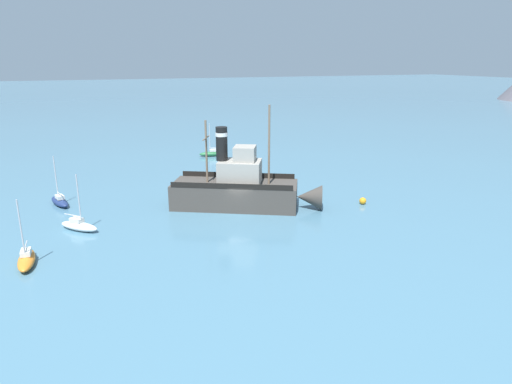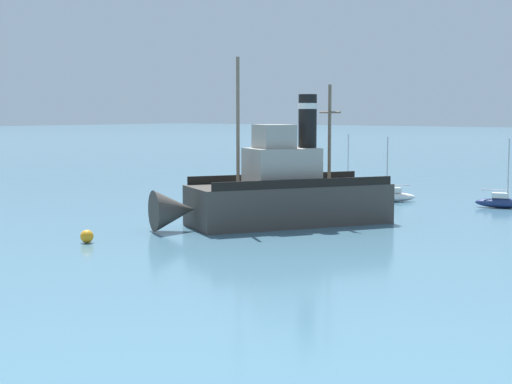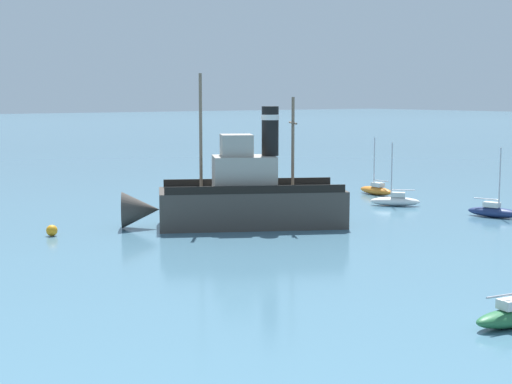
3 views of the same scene
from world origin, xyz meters
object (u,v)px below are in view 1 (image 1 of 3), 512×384
at_px(sailboat_orange, 26,259).
at_px(mooring_buoy, 363,201).
at_px(old_tugboat, 241,189).
at_px(sailboat_navy, 60,201).
at_px(sailboat_green, 212,153).
at_px(sailboat_white, 79,225).

height_order(sailboat_orange, mooring_buoy, sailboat_orange).
relative_size(old_tugboat, sailboat_navy, 2.91).
bearing_deg(sailboat_green, sailboat_white, -37.60).
bearing_deg(sailboat_green, mooring_buoy, 14.21).
bearing_deg(old_tugboat, sailboat_navy, -113.77).
distance_m(sailboat_navy, sailboat_orange, 14.00).
distance_m(sailboat_white, sailboat_orange, 6.84).
bearing_deg(mooring_buoy, old_tugboat, -108.23).
bearing_deg(mooring_buoy, sailboat_green, -165.79).
height_order(sailboat_orange, sailboat_green, same).
bearing_deg(old_tugboat, sailboat_green, 169.73).
height_order(sailboat_navy, mooring_buoy, sailboat_navy).
xyz_separation_m(sailboat_white, sailboat_navy, (-8.04, -1.55, 0.00)).
bearing_deg(sailboat_white, mooring_buoy, 83.54).
distance_m(old_tugboat, sailboat_white, 14.99).
height_order(sailboat_green, mooring_buoy, sailboat_green).
bearing_deg(sailboat_green, sailboat_navy, -50.77).
bearing_deg(sailboat_orange, sailboat_green, 143.40).
xyz_separation_m(sailboat_white, sailboat_orange, (5.80, -3.63, 0.00)).
bearing_deg(sailboat_green, old_tugboat, -10.27).
relative_size(sailboat_orange, sailboat_green, 1.00).
bearing_deg(sailboat_navy, sailboat_white, 10.90).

